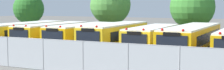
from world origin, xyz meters
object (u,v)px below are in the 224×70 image
(tree_1, at_px, (109,5))
(tree_2, at_px, (192,6))
(school_bus_0, at_px, (23,34))
(school_bus_2, at_px, (83,36))
(school_bus_5, at_px, (192,41))
(tree_0, at_px, (28,8))
(school_bus_4, at_px, (153,39))
(school_bus_1, at_px, (53,35))
(school_bus_3, at_px, (115,37))

(tree_1, relative_size, tree_2, 1.04)
(school_bus_0, relative_size, tree_2, 1.83)
(tree_2, bearing_deg, school_bus_2, -132.72)
(school_bus_2, distance_m, tree_1, 9.14)
(school_bus_5, xyz_separation_m, tree_1, (-11.64, 8.90, 2.80))
(school_bus_2, bearing_deg, tree_1, -78.57)
(tree_0, distance_m, tree_2, 22.95)
(school_bus_4, height_order, tree_1, tree_1)
(school_bus_0, height_order, tree_1, tree_1)
(school_bus_2, relative_size, school_bus_4, 1.04)
(school_bus_2, xyz_separation_m, school_bus_4, (6.79, -0.04, -0.01))
(school_bus_1, height_order, school_bus_3, school_bus_3)
(school_bus_4, bearing_deg, tree_1, -47.22)
(school_bus_2, xyz_separation_m, tree_2, (8.07, 8.74, 2.79))
(tree_0, relative_size, tree_1, 0.88)
(school_bus_2, xyz_separation_m, school_bus_5, (10.13, -0.35, 0.07))
(school_bus_2, bearing_deg, tree_2, -131.27)
(school_bus_3, height_order, tree_2, tree_2)
(school_bus_3, bearing_deg, tree_0, -30.50)
(tree_1, bearing_deg, school_bus_2, -80.02)
(tree_1, bearing_deg, tree_2, 1.14)
(school_bus_2, bearing_deg, school_bus_0, 3.79)
(school_bus_5, distance_m, tree_1, 14.91)
(school_bus_2, bearing_deg, school_bus_4, -178.90)
(school_bus_2, relative_size, school_bus_5, 0.84)
(school_bus_2, bearing_deg, school_bus_5, 179.48)
(school_bus_5, distance_m, tree_0, 27.21)
(school_bus_4, xyz_separation_m, tree_2, (1.28, 8.79, 2.81))
(school_bus_0, xyz_separation_m, school_bus_3, (10.24, -0.10, 0.08))
(school_bus_5, distance_m, tree_2, 9.71)
(school_bus_0, xyz_separation_m, school_bus_1, (3.38, 0.25, -0.00))
(school_bus_1, distance_m, tree_2, 14.70)
(school_bus_5, height_order, tree_0, tree_0)
(school_bus_0, height_order, tree_0, tree_0)
(school_bus_1, distance_m, tree_1, 9.24)
(school_bus_4, distance_m, school_bus_5, 3.35)
(school_bus_3, height_order, tree_0, tree_0)
(school_bus_4, distance_m, tree_0, 24.06)
(school_bus_0, bearing_deg, school_bus_4, 179.66)
(school_bus_1, height_order, tree_2, tree_2)
(school_bus_3, xyz_separation_m, tree_0, (-18.29, 10.64, 2.31))
(tree_0, height_order, tree_2, tree_2)
(tree_1, bearing_deg, school_bus_1, -102.37)
(school_bus_2, relative_size, tree_0, 1.65)
(school_bus_0, distance_m, school_bus_5, 16.89)
(school_bus_0, xyz_separation_m, tree_2, (14.84, 9.02, 2.80))
(school_bus_0, relative_size, school_bus_5, 1.02)
(tree_0, xyz_separation_m, tree_1, (13.31, -1.72, 0.48))
(school_bus_0, height_order, school_bus_4, same)
(school_bus_0, xyz_separation_m, tree_1, (5.26, 8.83, 2.87))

